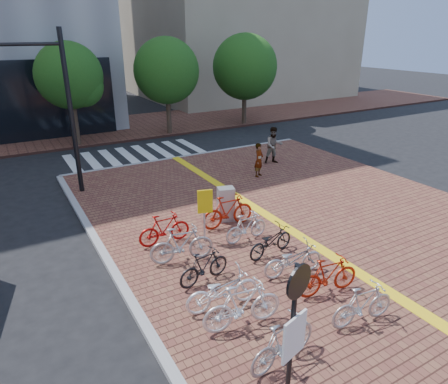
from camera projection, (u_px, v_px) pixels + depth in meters
ground at (281, 280)px, 11.28m from camera, size 120.00×120.00×0.00m
kerb_north at (192, 156)px, 22.28m from camera, size 14.00×0.25×0.15m
far_sidewalk at (98, 130)px, 28.11m from camera, size 70.00×8.00×0.15m
building_beige at (235, 6)px, 41.98m from camera, size 20.00×18.00×18.00m
crosswalk at (137, 155)px, 22.75m from camera, size 7.50×4.00×0.01m
street_trees at (182, 72)px, 26.11m from camera, size 16.20×4.60×6.35m
bike_0 at (283, 342)px, 8.08m from camera, size 1.86×0.77×1.08m
bike_1 at (242, 306)px, 9.09m from camera, size 2.00×0.82×1.17m
bike_2 at (222, 290)px, 9.77m from camera, size 1.97×0.86×1.00m
bike_3 at (204, 266)px, 10.79m from camera, size 1.64×0.69×0.96m
bike_4 at (182, 244)px, 11.72m from camera, size 1.97×0.91×1.14m
bike_5 at (164, 229)px, 12.77m from camera, size 1.73×0.51×1.03m
bike_6 at (363, 305)px, 9.23m from camera, size 1.76×0.70×1.03m
bike_7 at (328, 276)px, 10.29m from camera, size 1.82×0.75×1.06m
bike_8 at (293, 260)px, 11.12m from camera, size 1.89×0.89×0.96m
bike_9 at (271, 241)px, 12.14m from camera, size 1.80×0.87×0.91m
bike_10 at (246, 227)px, 12.96m from camera, size 1.62×0.54×0.96m
bike_11 at (228, 211)px, 13.87m from camera, size 1.96×0.63×1.17m
pedestrian_a at (259, 160)px, 18.69m from camera, size 0.70×0.63×1.60m
pedestrian_b at (274, 145)px, 20.52m from camera, size 1.09×0.95×1.89m
utility_box at (226, 204)px, 14.31m from camera, size 0.67×0.57×1.26m
yellow_sign at (205, 206)px, 12.62m from camera, size 0.48×0.19×1.80m
notice_sign at (294, 328)px, 6.34m from camera, size 0.58×0.21×3.18m
traffic_light_pole at (24, 85)px, 14.86m from camera, size 3.52×1.36×6.56m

